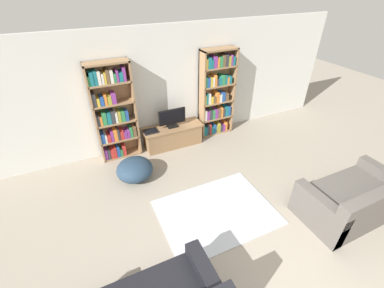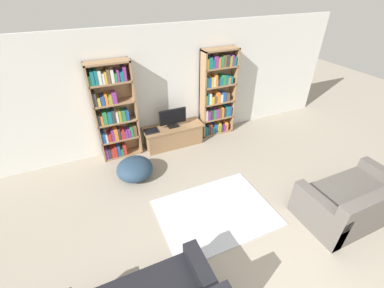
% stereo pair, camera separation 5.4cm
% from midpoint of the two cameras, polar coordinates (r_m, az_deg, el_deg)
% --- Properties ---
extents(wall_back, '(8.80, 0.06, 2.60)m').
position_cam_midpoint_polar(wall_back, '(5.76, -5.80, 12.23)').
color(wall_back, silver).
rests_on(wall_back, ground_plane).
extents(bookshelf_left, '(0.83, 0.30, 2.07)m').
position_cam_midpoint_polar(bookshelf_left, '(5.48, -16.73, 6.59)').
color(bookshelf_left, '#93704C').
rests_on(bookshelf_left, ground_plane).
extents(bookshelf_right, '(0.83, 0.30, 2.07)m').
position_cam_midpoint_polar(bookshelf_right, '(6.17, 5.74, 10.81)').
color(bookshelf_right, '#93704C').
rests_on(bookshelf_right, ground_plane).
extents(tv_stand, '(1.37, 0.48, 0.49)m').
position_cam_midpoint_polar(tv_stand, '(5.98, -3.88, 1.91)').
color(tv_stand, '#8E6B47').
rests_on(tv_stand, ground_plane).
extents(television, '(0.62, 0.16, 0.43)m').
position_cam_midpoint_polar(television, '(5.74, -4.03, 5.85)').
color(television, black).
rests_on(television, tv_stand).
extents(laptop, '(0.31, 0.25, 0.03)m').
position_cam_midpoint_polar(laptop, '(5.70, -8.81, 2.86)').
color(laptop, '#28282D').
rests_on(laptop, tv_stand).
extents(area_rug, '(1.89, 1.41, 0.02)m').
position_cam_midpoint_polar(area_rug, '(4.52, 5.64, -14.87)').
color(area_rug, '#B2B7C1').
rests_on(area_rug, ground_plane).
extents(couch_right_sofa, '(1.70, 0.94, 0.82)m').
position_cam_midpoint_polar(couch_right_sofa, '(5.03, 32.46, -10.84)').
color(couch_right_sofa, '#56514C').
rests_on(couch_right_sofa, ground_plane).
extents(beanbag_ottoman, '(0.70, 0.70, 0.42)m').
position_cam_midpoint_polar(beanbag_ottoman, '(5.14, -12.30, -5.43)').
color(beanbag_ottoman, '#23384C').
rests_on(beanbag_ottoman, ground_plane).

